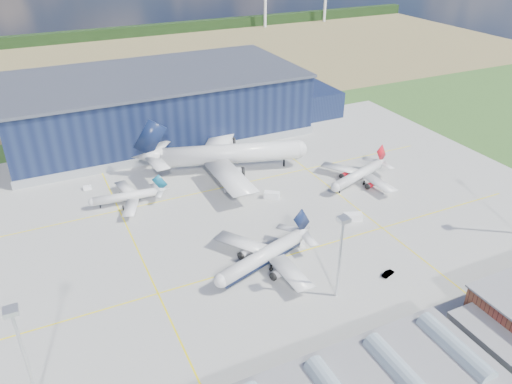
% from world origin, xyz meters
% --- Properties ---
extents(ground, '(600.00, 600.00, 0.00)m').
position_xyz_m(ground, '(0.00, 0.00, 0.00)').
color(ground, '#2B511E').
rests_on(ground, ground).
extents(apron, '(220.00, 160.00, 0.08)m').
position_xyz_m(apron, '(0.00, 10.00, 0.03)').
color(apron, gray).
rests_on(apron, ground).
extents(farmland, '(600.00, 220.00, 0.01)m').
position_xyz_m(farmland, '(0.00, 220.00, 0.00)').
color(farmland, olive).
rests_on(farmland, ground).
extents(treeline, '(600.00, 8.00, 8.00)m').
position_xyz_m(treeline, '(0.00, 300.00, 4.00)').
color(treeline, black).
rests_on(treeline, ground).
extents(hangar, '(145.00, 62.00, 26.10)m').
position_xyz_m(hangar, '(2.81, 94.80, 11.62)').
color(hangar, '#101835').
rests_on(hangar, ground).
extents(light_mast_west, '(2.60, 2.60, 23.00)m').
position_xyz_m(light_mast_west, '(-60.00, -30.00, 15.43)').
color(light_mast_west, silver).
rests_on(light_mast_west, ground).
extents(light_mast_center, '(2.60, 2.60, 23.00)m').
position_xyz_m(light_mast_center, '(10.00, -30.00, 15.43)').
color(light_mast_center, silver).
rests_on(light_mast_center, ground).
extents(airliner_navy, '(45.23, 44.73, 11.74)m').
position_xyz_m(airliner_navy, '(-1.96, -12.00, 5.87)').
color(airliner_navy, silver).
rests_on(airliner_navy, ground).
extents(airliner_red, '(40.45, 40.02, 10.45)m').
position_xyz_m(airliner_red, '(50.15, 17.14, 5.23)').
color(airliner_red, silver).
rests_on(airliner_red, ground).
extents(airliner_widebody, '(80.20, 79.25, 21.10)m').
position_xyz_m(airliner_widebody, '(14.06, 46.50, 10.55)').
color(airliner_widebody, silver).
rests_on(airliner_widebody, ground).
extents(airliner_regional, '(29.00, 28.49, 8.62)m').
position_xyz_m(airliner_regional, '(-27.00, 38.27, 4.31)').
color(airliner_regional, silver).
rests_on(airliner_regional, ground).
extents(gse_van_a, '(6.21, 4.36, 2.49)m').
position_xyz_m(gse_van_a, '(34.49, -2.52, 1.24)').
color(gse_van_a, white).
rests_on(gse_van_a, ground).
extents(gse_cart_a, '(2.48, 3.04, 1.14)m').
position_xyz_m(gse_cart_a, '(13.26, -7.38, 0.57)').
color(gse_cart_a, white).
rests_on(gse_cart_a, ground).
extents(gse_van_b, '(5.57, 4.98, 2.37)m').
position_xyz_m(gse_van_b, '(18.08, 20.94, 1.19)').
color(gse_van_b, white).
rests_on(gse_van_b, ground).
extents(gse_tug_c, '(1.91, 3.01, 1.30)m').
position_xyz_m(gse_tug_c, '(9.08, 62.00, 0.65)').
color(gse_tug_c, yellow).
rests_on(gse_tug_c, ground).
extents(gse_cart_b, '(2.94, 2.10, 1.21)m').
position_xyz_m(gse_cart_b, '(-36.84, 54.31, 0.61)').
color(gse_cart_b, white).
rests_on(gse_cart_b, ground).
extents(car_b, '(4.24, 2.55, 1.32)m').
position_xyz_m(car_b, '(26.88, -29.17, 0.66)').
color(car_b, '#99999E').
rests_on(car_b, ground).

